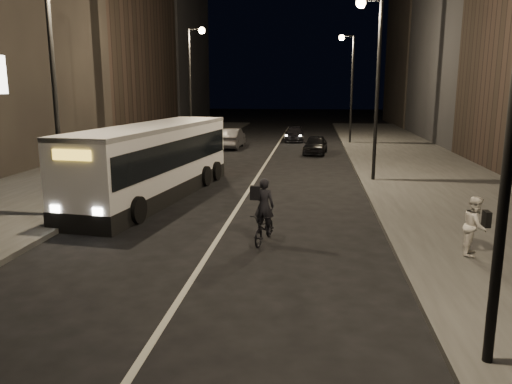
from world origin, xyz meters
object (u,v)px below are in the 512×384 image
(streetlight_right_near, at_px, (503,19))
(streetlight_right_mid, at_px, (373,66))
(streetlight_right_far, at_px, (349,74))
(cyclist_on_bicycle, at_px, (264,221))
(car_mid, at_px, (231,138))
(car_near, at_px, (315,145))
(car_far, at_px, (294,134))
(streetlight_left_near, at_px, (60,57))
(streetlight_left_far, at_px, (193,73))
(city_bus, at_px, (154,158))
(pedestrian_woman, at_px, (475,226))

(streetlight_right_near, relative_size, streetlight_right_mid, 1.00)
(streetlight_right_far, bearing_deg, cyclist_on_bicycle, -98.64)
(car_mid, bearing_deg, car_near, 157.90)
(car_near, distance_m, car_mid, 6.70)
(car_far, bearing_deg, streetlight_left_near, -105.89)
(streetlight_left_far, bearing_deg, car_mid, 52.04)
(streetlight_right_mid, bearing_deg, city_bus, -154.66)
(streetlight_left_near, height_order, streetlight_left_far, same)
(streetlight_right_mid, xyz_separation_m, city_bus, (-8.93, -4.23, -3.75))
(streetlight_right_near, xyz_separation_m, streetlight_left_near, (-10.66, 8.00, 0.00))
(city_bus, height_order, pedestrian_woman, city_bus)
(streetlight_left_near, bearing_deg, car_far, 75.89)
(streetlight_right_far, relative_size, city_bus, 0.73)
(streetlight_right_near, xyz_separation_m, streetlight_right_mid, (0.00, 16.00, 0.00))
(streetlight_right_mid, bearing_deg, car_far, 103.09)
(streetlight_right_mid, relative_size, streetlight_left_far, 1.00)
(city_bus, distance_m, cyclist_on_bicycle, 7.55)
(streetlight_right_mid, height_order, car_far, streetlight_right_mid)
(streetlight_right_near, height_order, streetlight_right_mid, same)
(car_near, bearing_deg, streetlight_right_far, 73.35)
(pedestrian_woman, bearing_deg, streetlight_left_far, 52.12)
(streetlight_left_near, xyz_separation_m, car_near, (8.23, 18.05, -4.75))
(car_mid, height_order, car_far, car_mid)
(city_bus, bearing_deg, car_mid, 96.67)
(streetlight_right_near, bearing_deg, streetlight_right_far, 90.00)
(streetlight_right_far, distance_m, pedestrian_woman, 27.07)
(cyclist_on_bicycle, height_order, car_far, cyclist_on_bicycle)
(car_near, distance_m, car_far, 8.02)
(streetlight_right_mid, distance_m, city_bus, 10.57)
(cyclist_on_bicycle, bearing_deg, city_bus, 142.79)
(streetlight_right_near, distance_m, pedestrian_woman, 7.12)
(streetlight_right_near, xyz_separation_m, city_bus, (-8.93, 11.77, -3.75))
(streetlight_right_near, relative_size, streetlight_left_near, 1.00)
(streetlight_left_far, height_order, cyclist_on_bicycle, streetlight_left_far)
(streetlight_right_far, relative_size, streetlight_left_near, 1.00)
(streetlight_left_near, bearing_deg, car_mid, 84.33)
(cyclist_on_bicycle, relative_size, pedestrian_woman, 1.25)
(streetlight_right_mid, height_order, city_bus, streetlight_right_mid)
(pedestrian_woman, bearing_deg, streetlight_left_near, 99.16)
(streetlight_left_near, distance_m, pedestrian_woman, 13.33)
(streetlight_left_near, height_order, city_bus, streetlight_left_near)
(streetlight_left_near, height_order, car_far, streetlight_left_near)
(streetlight_left_near, xyz_separation_m, car_mid, (2.05, 20.62, -4.63))
(cyclist_on_bicycle, bearing_deg, streetlight_left_far, 119.59)
(streetlight_right_mid, height_order, car_near, streetlight_right_mid)
(streetlight_right_near, distance_m, streetlight_left_near, 13.33)
(streetlight_right_near, xyz_separation_m, pedestrian_woman, (1.62, 5.34, -4.43))
(car_near, bearing_deg, car_far, 107.98)
(streetlight_right_mid, height_order, streetlight_left_near, same)
(car_near, relative_size, car_mid, 0.81)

